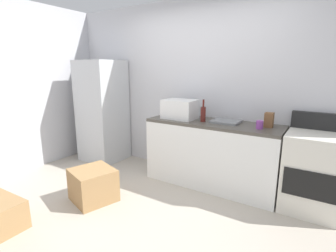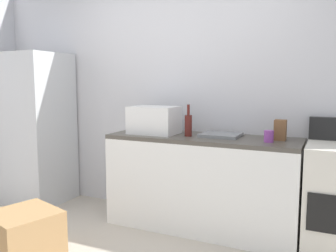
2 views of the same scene
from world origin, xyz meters
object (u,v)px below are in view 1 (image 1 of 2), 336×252
cardboard_box_large (93,185)px  refrigerator (103,111)px  knife_block (269,120)px  stove_oven (312,171)px  microwave (180,109)px  coffee_mug (260,125)px  wine_bottle (203,114)px

cardboard_box_large → refrigerator: bearing=130.9°
cardboard_box_large → knife_block: bearing=36.0°
stove_oven → knife_block: (-0.53, 0.07, 0.52)m
microwave → coffee_mug: size_ratio=4.60×
coffee_mug → cardboard_box_large: 2.15m
microwave → wine_bottle: size_ratio=1.53×
refrigerator → stove_oven: 3.30m
wine_bottle → coffee_mug: (0.75, -0.03, -0.06)m
stove_oven → coffee_mug: 0.78m
wine_bottle → cardboard_box_large: size_ratio=0.63×
microwave → knife_block: 1.20m
wine_bottle → coffee_mug: wine_bottle is taller
refrigerator → coffee_mug: bearing=-0.6°
refrigerator → stove_oven: refrigerator is taller
stove_oven → cardboard_box_large: stove_oven is taller
refrigerator → microwave: refrigerator is taller
microwave → coffee_mug: microwave is taller
coffee_mug → knife_block: bearing=64.2°
microwave → knife_block: bearing=4.9°
refrigerator → knife_block: (2.74, 0.12, 0.12)m
wine_bottle → cardboard_box_large: wine_bottle is taller
stove_oven → cardboard_box_large: size_ratio=2.29×
cardboard_box_large → wine_bottle: bearing=51.2°
cardboard_box_large → microwave: bearing=64.6°
wine_bottle → knife_block: wine_bottle is taller
knife_block → cardboard_box_large: 2.30m
stove_oven → knife_block: 0.75m
wine_bottle → coffee_mug: 0.75m
refrigerator → wine_bottle: 1.93m
knife_block → cardboard_box_large: knife_block is taller
coffee_mug → stove_oven: bearing=8.0°
refrigerator → knife_block: size_ratio=9.65×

